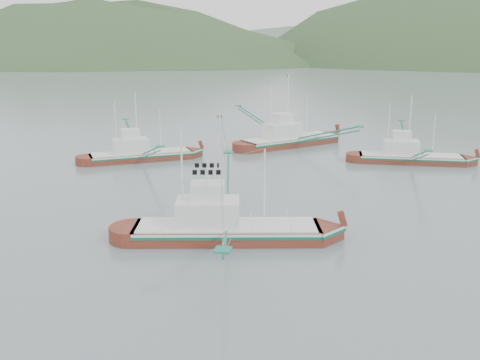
% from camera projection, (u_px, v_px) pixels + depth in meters
% --- Properties ---
extents(ground, '(1200.00, 1200.00, 0.00)m').
position_uv_depth(ground, '(226.00, 240.00, 40.17)').
color(ground, slate).
rests_on(ground, ground).
extents(main_boat, '(14.41, 25.08, 10.25)m').
position_uv_depth(main_boat, '(224.00, 217.00, 39.89)').
color(main_boat, maroon).
rests_on(main_boat, ground).
extents(bg_boat_far, '(22.41, 23.17, 11.10)m').
position_uv_depth(bg_boat_far, '(290.00, 130.00, 77.30)').
color(bg_boat_far, maroon).
rests_on(bg_boat_far, ground).
extents(bg_boat_left, '(15.44, 21.33, 9.38)m').
position_uv_depth(bg_boat_left, '(140.00, 145.00, 67.54)').
color(bg_boat_left, maroon).
rests_on(bg_boat_left, ground).
extents(bg_boat_right, '(12.53, 22.68, 9.18)m').
position_uv_depth(bg_boat_right, '(409.00, 153.00, 66.29)').
color(bg_boat_right, maroon).
rests_on(bg_boat_right, ground).
extents(headland_left, '(448.00, 308.00, 210.00)m').
position_uv_depth(headland_left, '(90.00, 64.00, 413.98)').
color(headland_left, '#2F4C27').
rests_on(headland_left, ground).
extents(ridge_distant, '(960.00, 400.00, 240.00)m').
position_uv_depth(ridge_distant, '(357.00, 59.00, 569.96)').
color(ridge_distant, slate).
rests_on(ridge_distant, ground).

